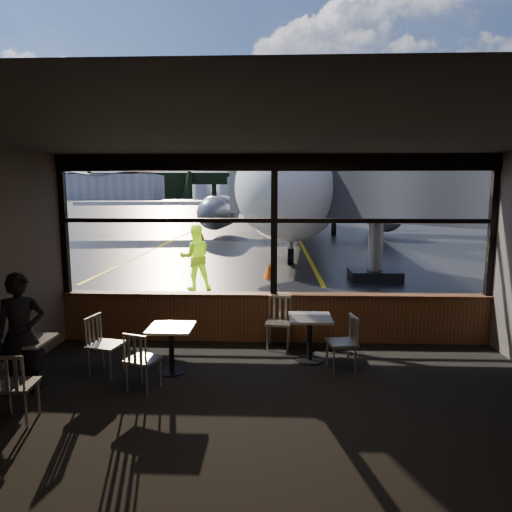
# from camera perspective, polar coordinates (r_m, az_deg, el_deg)

# --- Properties ---
(ground_plane) EXTENTS (520.00, 520.00, 0.00)m
(ground_plane) POSITION_cam_1_polar(r_m,az_deg,el_deg) (128.43, 2.30, 6.71)
(ground_plane) COLOR black
(ground_plane) RESTS_ON ground
(carpet_floor) EXTENTS (8.00, 6.00, 0.01)m
(carpet_floor) POSITION_cam_1_polar(r_m,az_deg,el_deg) (6.09, 2.15, -19.50)
(carpet_floor) COLOR black
(carpet_floor) RESTS_ON ground
(ceiling) EXTENTS (8.00, 6.00, 0.04)m
(ceiling) POSITION_cam_1_polar(r_m,az_deg,el_deg) (5.44, 2.35, 15.17)
(ceiling) COLOR #38332D
(ceiling) RESTS_ON ground
(wall_back) EXTENTS (8.00, 0.04, 3.50)m
(wall_back) POSITION_cam_1_polar(r_m,az_deg,el_deg) (2.63, 2.17, -16.01)
(wall_back) COLOR #524842
(wall_back) RESTS_ON ground
(window_sill) EXTENTS (8.00, 0.28, 0.90)m
(window_sill) POSITION_cam_1_polar(r_m,az_deg,el_deg) (8.73, 2.22, -7.77)
(window_sill) COLOR #522D18
(window_sill) RESTS_ON ground
(window_header) EXTENTS (8.00, 0.18, 0.30)m
(window_header) POSITION_cam_1_polar(r_m,az_deg,el_deg) (8.42, 2.33, 11.59)
(window_header) COLOR black
(window_header) RESTS_ON ground
(mullion_left) EXTENTS (0.12, 0.12, 2.60)m
(mullion_left) POSITION_cam_1_polar(r_m,az_deg,el_deg) (9.30, -22.90, 3.54)
(mullion_left) COLOR black
(mullion_left) RESTS_ON ground
(mullion_centre) EXTENTS (0.12, 0.12, 2.60)m
(mullion_centre) POSITION_cam_1_polar(r_m,az_deg,el_deg) (8.42, 2.28, 3.76)
(mullion_centre) COLOR black
(mullion_centre) RESTS_ON ground
(mullion_right) EXTENTS (0.12, 0.12, 2.60)m
(mullion_right) POSITION_cam_1_polar(r_m,az_deg,el_deg) (9.30, 27.45, 3.27)
(mullion_right) COLOR black
(mullion_right) RESTS_ON ground
(window_transom) EXTENTS (8.00, 0.10, 0.08)m
(window_transom) POSITION_cam_1_polar(r_m,az_deg,el_deg) (8.42, 2.29, 4.44)
(window_transom) COLOR black
(window_transom) RESTS_ON ground
(airliner) EXTENTS (32.65, 38.13, 10.95)m
(airliner) POSITION_cam_1_polar(r_m,az_deg,el_deg) (29.99, 5.52, 13.02)
(airliner) COLOR white
(airliner) RESTS_ON ground_plane
(jet_bridge) EXTENTS (9.64, 11.79, 5.14)m
(jet_bridge) POSITION_cam_1_polar(r_m,az_deg,el_deg) (14.36, 16.92, 6.65)
(jet_bridge) COLOR #2A2A2C
(jet_bridge) RESTS_ON ground_plane
(cafe_table_near) EXTENTS (0.70, 0.70, 0.77)m
(cafe_table_near) POSITION_cam_1_polar(r_m,az_deg,el_deg) (7.79, 6.74, -10.28)
(cafe_table_near) COLOR gray
(cafe_table_near) RESTS_ON carpet_floor
(cafe_table_mid) EXTENTS (0.68, 0.68, 0.75)m
(cafe_table_mid) POSITION_cam_1_polar(r_m,az_deg,el_deg) (7.41, -10.52, -11.43)
(cafe_table_mid) COLOR #A8A39B
(cafe_table_mid) RESTS_ON carpet_floor
(cafe_table_left) EXTENTS (0.66, 0.66, 0.73)m
(cafe_table_left) POSITION_cam_1_polar(r_m,az_deg,el_deg) (7.53, -26.62, -11.94)
(cafe_table_left) COLOR #9C968F
(cafe_table_left) RESTS_ON carpet_floor
(chair_near_e) EXTENTS (0.57, 0.57, 0.90)m
(chair_near_e) POSITION_cam_1_polar(r_m,az_deg,el_deg) (7.45, 10.63, -10.68)
(chair_near_e) COLOR #ADA99C
(chair_near_e) RESTS_ON carpet_floor
(chair_near_n) EXTENTS (0.57, 0.57, 0.95)m
(chair_near_n) POSITION_cam_1_polar(r_m,az_deg,el_deg) (8.34, 2.85, -8.37)
(chair_near_n) COLOR #B9B4A7
(chair_near_n) RESTS_ON carpet_floor
(chair_mid_s) EXTENTS (0.62, 0.62, 0.88)m
(chair_mid_s) POSITION_cam_1_polar(r_m,az_deg,el_deg) (6.87, -13.88, -12.51)
(chair_mid_s) COLOR #BBB6A9
(chair_mid_s) RESTS_ON carpet_floor
(chair_mid_w) EXTENTS (0.61, 0.61, 0.95)m
(chair_mid_w) POSITION_cam_1_polar(r_m,az_deg,el_deg) (7.53, -18.26, -10.60)
(chair_mid_w) COLOR #BAB4A8
(chair_mid_w) RESTS_ON carpet_floor
(chair_left_s) EXTENTS (0.55, 0.55, 0.93)m
(chair_left_s) POSITION_cam_1_polar(r_m,az_deg,el_deg) (6.50, -27.78, -14.19)
(chair_left_s) COLOR #BAB4A8
(chair_left_s) RESTS_ON carpet_floor
(passenger) EXTENTS (0.74, 0.62, 1.73)m
(passenger) POSITION_cam_1_polar(r_m,az_deg,el_deg) (7.16, -27.33, -8.75)
(passenger) COLOR black
(passenger) RESTS_ON carpet_floor
(ground_crew) EXTENTS (1.10, 0.98, 1.89)m
(ground_crew) POSITION_cam_1_polar(r_m,az_deg,el_deg) (13.41, -7.60, -0.13)
(ground_crew) COLOR #BFF219
(ground_crew) RESTS_ON ground_plane
(cone_nose) EXTENTS (0.38, 0.38, 0.52)m
(cone_nose) POSITION_cam_1_polar(r_m,az_deg,el_deg) (15.09, 1.63, -1.78)
(cone_nose) COLOR orange
(cone_nose) RESTS_ON ground_plane
(cone_wing) EXTENTS (0.41, 0.41, 0.57)m
(cone_wing) POSITION_cam_1_polar(r_m,az_deg,el_deg) (28.05, -6.89, 2.74)
(cone_wing) COLOR #DD4806
(cone_wing) RESTS_ON ground_plane
(hangar_left) EXTENTS (45.00, 18.00, 11.00)m
(hangar_left) POSITION_cam_1_polar(r_m,az_deg,el_deg) (201.00, -18.30, 8.34)
(hangar_left) COLOR silver
(hangar_left) RESTS_ON ground_plane
(hangar_mid) EXTENTS (38.00, 15.00, 10.00)m
(hangar_mid) POSITION_cam_1_polar(r_m,az_deg,el_deg) (193.41, 2.31, 8.61)
(hangar_mid) COLOR silver
(hangar_mid) RESTS_ON ground_plane
(hangar_right) EXTENTS (50.00, 20.00, 12.00)m
(hangar_right) POSITION_cam_1_polar(r_m,az_deg,el_deg) (195.84, 20.35, 8.41)
(hangar_right) COLOR silver
(hangar_right) RESTS_ON ground_plane
(fuel_tank_a) EXTENTS (8.00, 8.00, 6.00)m
(fuel_tank_a) POSITION_cam_1_polar(r_m,az_deg,el_deg) (192.75, -6.74, 7.97)
(fuel_tank_a) COLOR silver
(fuel_tank_a) RESTS_ON ground_plane
(fuel_tank_b) EXTENTS (8.00, 8.00, 6.00)m
(fuel_tank_b) POSITION_cam_1_polar(r_m,az_deg,el_deg) (191.45, -3.75, 8.01)
(fuel_tank_b) COLOR silver
(fuel_tank_b) RESTS_ON ground_plane
(fuel_tank_c) EXTENTS (8.00, 8.00, 6.00)m
(fuel_tank_c) POSITION_cam_1_polar(r_m,az_deg,el_deg) (190.66, -0.73, 8.02)
(fuel_tank_c) COLOR silver
(fuel_tank_c) RESTS_ON ground_plane
(treeline) EXTENTS (360.00, 3.00, 12.00)m
(treeline) POSITION_cam_1_polar(r_m,az_deg,el_deg) (218.42, 2.31, 8.80)
(treeline) COLOR black
(treeline) RESTS_ON ground_plane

